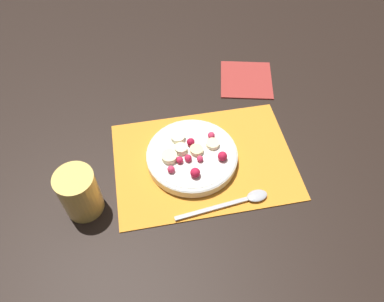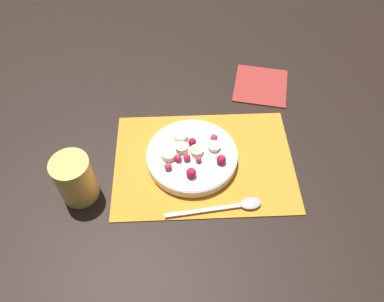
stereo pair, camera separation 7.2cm
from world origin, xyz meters
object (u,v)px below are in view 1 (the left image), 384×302
Objects in this scene: spoon at (241,200)px; napkin at (246,79)px; drinking_glass at (79,193)px; fruit_bowl at (192,155)px.

napkin is at bearing 66.11° from spoon.
drinking_glass is 0.55m from napkin.
fruit_bowl is 1.86× the size of drinking_glass.
drinking_glass is at bearing 164.55° from spoon.
spoon is (0.08, -0.13, -0.01)m from fruit_bowl.
drinking_glass is at bearing -144.25° from napkin.
fruit_bowl is 0.31m from napkin.
fruit_bowl is at bearing 116.30° from spoon.
drinking_glass is at bearing -162.58° from fruit_bowl.
drinking_glass is 0.64× the size of napkin.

